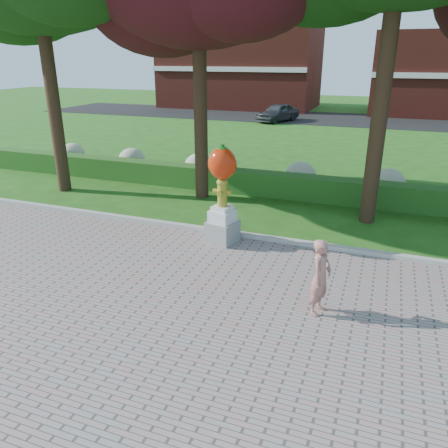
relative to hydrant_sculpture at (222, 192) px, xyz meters
name	(u,v)px	position (x,y,z in m)	size (l,w,h in m)	color
ground	(177,286)	(-0.08, -2.50, -1.38)	(100.00, 100.00, 0.00)	#225014
walkway	(43,425)	(-0.08, -6.50, -1.36)	(40.00, 14.00, 0.04)	gray
curb	(226,233)	(-0.08, 0.50, -1.31)	(40.00, 0.18, 0.15)	#ADADA5
lawn_hedge	(266,184)	(-0.08, 4.50, -0.98)	(24.00, 0.70, 0.80)	#154B18
hydrangea_row	(289,174)	(0.50, 5.50, -0.83)	(20.10, 1.10, 0.99)	#A5A981
street	(338,119)	(-0.08, 25.50, -1.37)	(50.00, 8.00, 0.02)	black
building_left	(241,68)	(-10.08, 31.50, 2.12)	(14.00, 8.00, 7.00)	maroon
hydrant_sculpture	(222,192)	(0.00, 0.00, 0.00)	(0.82, 0.82, 2.54)	gray
woman	(321,277)	(2.88, -2.51, -0.61)	(0.54, 0.35, 1.48)	#AE6F63
parked_car	(278,112)	(-4.14, 22.50, -0.71)	(1.54, 3.82, 1.30)	#383B3F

